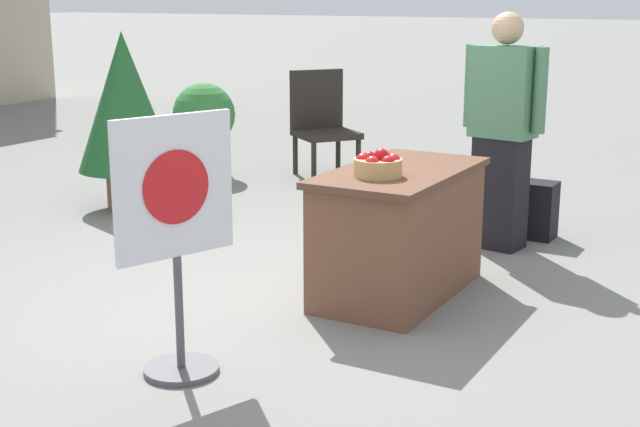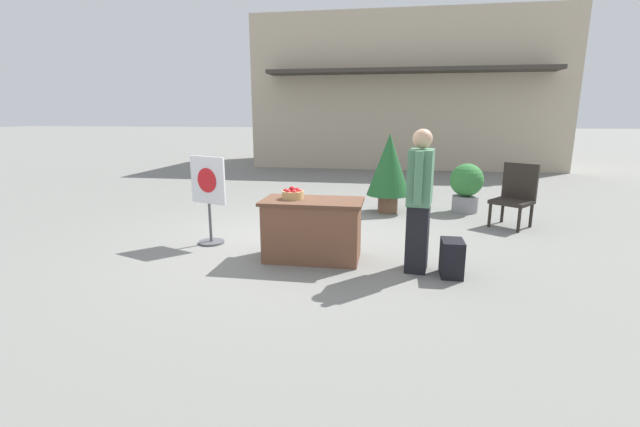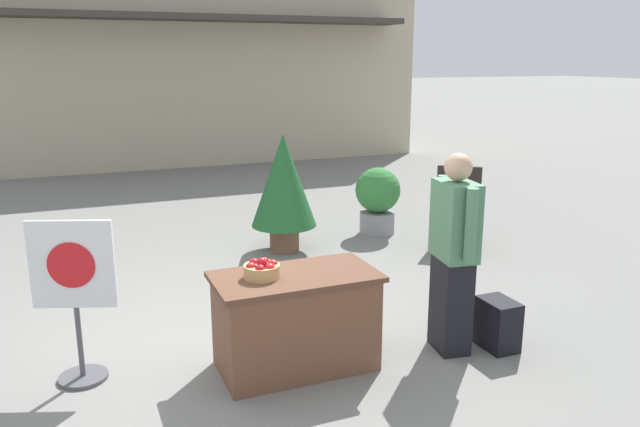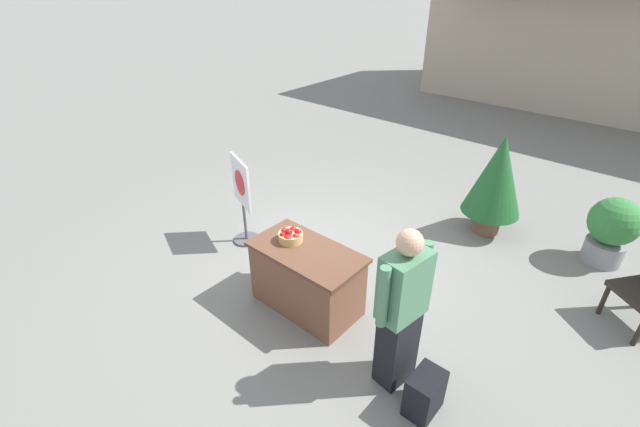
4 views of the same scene
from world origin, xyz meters
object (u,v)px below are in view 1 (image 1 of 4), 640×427
at_px(display_table, 399,232).
at_px(potted_plant_near_right, 125,106).
at_px(patio_chair, 322,120).
at_px(apple_basket, 378,165).
at_px(person_visitor, 503,131).
at_px(backpack, 532,209).
at_px(potted_plant_far_left, 204,125).
at_px(poster_board, 176,235).

relative_size(display_table, potted_plant_near_right, 0.85).
xyz_separation_m(display_table, patio_chair, (2.96, 2.17, 0.16)).
bearing_deg(display_table, apple_basket, 175.07).
relative_size(person_visitor, backpack, 3.90).
bearing_deg(backpack, potted_plant_near_right, 103.21).
xyz_separation_m(display_table, potted_plant_near_right, (0.91, 2.88, 0.47)).
distance_m(potted_plant_near_right, potted_plant_far_left, 1.51).
xyz_separation_m(poster_board, potted_plant_near_right, (2.46, 2.45, 0.18)).
relative_size(display_table, backpack, 2.97).
height_order(apple_basket, poster_board, poster_board).
height_order(person_visitor, patio_chair, person_visitor).
bearing_deg(person_visitor, apple_basket, 0.63).
distance_m(backpack, potted_plant_far_left, 3.56).
height_order(backpack, potted_plant_far_left, potted_plant_far_left).
xyz_separation_m(backpack, patio_chair, (1.30, 2.50, 0.34)).
height_order(display_table, potted_plant_near_right, potted_plant_near_right).
relative_size(poster_board, potted_plant_near_right, 0.84).
height_order(person_visitor, backpack, person_visitor).
distance_m(person_visitor, poster_board, 2.90).
distance_m(backpack, potted_plant_near_right, 3.36).
xyz_separation_m(person_visitor, potted_plant_near_right, (-0.37, 3.07, 0.02)).
relative_size(apple_basket, potted_plant_far_left, 0.30).
xyz_separation_m(person_visitor, backpack, (0.38, -0.13, -0.62)).
bearing_deg(display_table, potted_plant_far_left, 53.35).
relative_size(display_table, apple_basket, 4.61).
bearing_deg(patio_chair, backpack, 9.77).
distance_m(display_table, apple_basket, 0.51).
relative_size(backpack, potted_plant_far_left, 0.46).
bearing_deg(person_visitor, backpack, 169.56).
bearing_deg(potted_plant_near_right, potted_plant_far_left, 10.78).
height_order(patio_chair, potted_plant_near_right, potted_plant_near_right).
distance_m(poster_board, potted_plant_near_right, 3.48).
xyz_separation_m(backpack, potted_plant_far_left, (0.69, 3.48, 0.29)).
height_order(apple_basket, patio_chair, patio_chair).
distance_m(display_table, poster_board, 1.64).
bearing_deg(patio_chair, display_table, -16.49).
bearing_deg(potted_plant_far_left, display_table, -126.65).
distance_m(apple_basket, poster_board, 1.37).
relative_size(apple_basket, potted_plant_near_right, 0.18).
relative_size(display_table, person_visitor, 0.76).
distance_m(poster_board, potted_plant_far_left, 4.76).
height_order(apple_basket, backpack, apple_basket).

